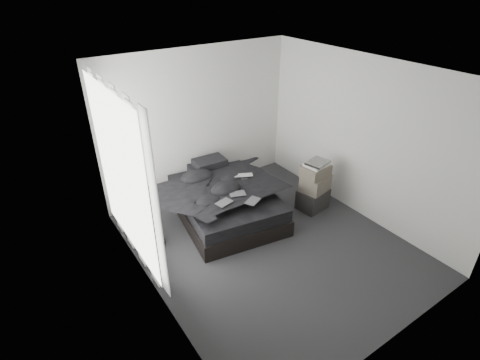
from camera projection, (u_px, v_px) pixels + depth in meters
floor at (269, 244)px, 5.71m from camera, size 3.60×4.20×0.01m
ceiling at (278, 72)px, 4.43m from camera, size 3.60×4.20×0.01m
wall_back at (199, 123)px, 6.58m from camera, size 3.60×0.01×2.60m
wall_front at (411, 254)px, 3.56m from camera, size 3.60×0.01×2.60m
wall_left at (147, 211)px, 4.19m from camera, size 0.01×4.20×2.60m
wall_right at (362, 139)px, 5.95m from camera, size 0.01×4.20×2.60m
window_left at (122, 175)px, 4.82m from camera, size 0.02×2.00×2.30m
curtain_left at (126, 178)px, 4.88m from camera, size 0.06×2.12×2.48m
bed at (226, 209)px, 6.31m from camera, size 1.77×2.16×0.27m
mattress at (225, 197)px, 6.19m from camera, size 1.70×2.10×0.21m
duvet at (226, 187)px, 6.05m from camera, size 1.69×1.87×0.23m
pillow_lower at (206, 169)px, 6.69m from camera, size 0.64×0.49×0.13m
pillow_upper at (210, 162)px, 6.63m from camera, size 0.57×0.41×0.12m
laptop at (244, 173)px, 6.19m from camera, size 0.37×0.32×0.02m
comic_a at (224, 198)px, 5.53m from camera, size 0.28×0.21×0.01m
comic_b at (237, 189)px, 5.74m from camera, size 0.29×0.24×0.01m
comic_c at (253, 196)px, 5.56m from camera, size 0.29×0.25×0.01m
side_stand at (138, 219)px, 5.67m from camera, size 0.48×0.48×0.72m
papers at (136, 198)px, 5.49m from camera, size 0.34×0.31×0.01m
floor_books at (158, 240)px, 5.69m from camera, size 0.14×0.21×0.14m
box_lower at (313, 199)px, 6.49m from camera, size 0.54×0.45×0.36m
box_mid at (315, 183)px, 6.33m from camera, size 0.52×0.45×0.28m
box_upper at (315, 171)px, 6.21m from camera, size 0.47×0.39×0.19m
art_book_white at (317, 164)px, 6.16m from camera, size 0.41×0.35×0.04m
art_book_snake at (318, 163)px, 6.14m from camera, size 0.42×0.37×0.03m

